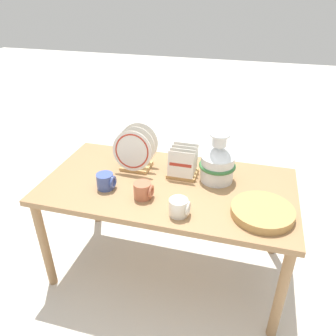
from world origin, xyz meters
name	(u,v)px	position (x,y,z in m)	size (l,w,h in m)	color
ground_plane	(168,266)	(0.00, 0.00, 0.00)	(14.00, 14.00, 0.00)	beige
display_table	(168,194)	(0.00, 0.00, 0.61)	(1.51, 0.78, 0.69)	#9E754C
ceramic_vase	(218,162)	(0.27, 0.12, 0.82)	(0.22, 0.22, 0.31)	silver
dish_rack_round_plates	(135,152)	(-0.25, 0.13, 0.81)	(0.25, 0.19, 0.28)	tan
dish_rack_square_plates	(183,166)	(0.06, 0.13, 0.75)	(0.18, 0.17, 0.18)	tan
wicker_charger_stack	(262,212)	(0.55, -0.16, 0.71)	(0.33, 0.33, 0.04)	tan
mug_cobalt_glaze	(106,181)	(-0.34, -0.14, 0.74)	(0.11, 0.10, 0.09)	#42569E
mug_cream_glaze	(179,207)	(0.14, -0.27, 0.74)	(0.11, 0.10, 0.09)	silver
mug_terracotta_glaze	(143,190)	(-0.10, -0.17, 0.74)	(0.11, 0.10, 0.09)	#B76647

